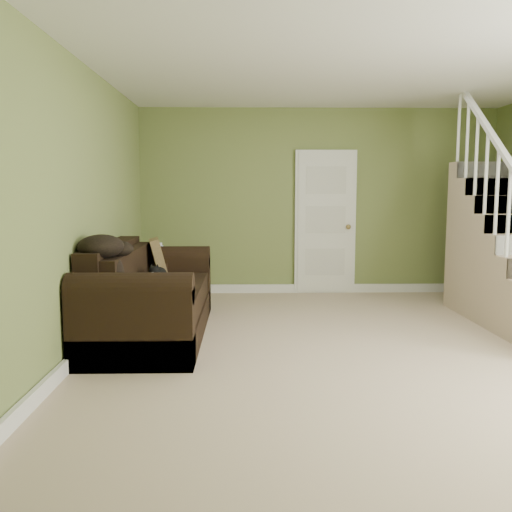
{
  "coord_description": "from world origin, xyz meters",
  "views": [
    {
      "loc": [
        -1.05,
        -4.92,
        1.45
      ],
      "look_at": [
        -0.93,
        0.34,
        0.82
      ],
      "focal_mm": 38.0,
      "sensor_mm": 36.0,
      "label": 1
    }
  ],
  "objects_px": {
    "side_table": "(156,286)",
    "cat": "(158,275)",
    "banana": "(154,290)",
    "sofa": "(148,301)"
  },
  "relations": [
    {
      "from": "side_table",
      "to": "cat",
      "type": "height_order",
      "value": "side_table"
    },
    {
      "from": "banana",
      "to": "sofa",
      "type": "bearing_deg",
      "value": 109.25
    },
    {
      "from": "sofa",
      "to": "cat",
      "type": "distance_m",
      "value": 0.29
    },
    {
      "from": "sofa",
      "to": "side_table",
      "type": "relative_size",
      "value": 2.82
    },
    {
      "from": "sofa",
      "to": "banana",
      "type": "distance_m",
      "value": 0.46
    },
    {
      "from": "side_table",
      "to": "banana",
      "type": "height_order",
      "value": "side_table"
    },
    {
      "from": "side_table",
      "to": "cat",
      "type": "distance_m",
      "value": 1.03
    },
    {
      "from": "sofa",
      "to": "side_table",
      "type": "xyz_separation_m",
      "value": [
        -0.1,
        1.12,
        -0.04
      ]
    },
    {
      "from": "sofa",
      "to": "cat",
      "type": "xyz_separation_m",
      "value": [
        0.08,
        0.15,
        0.24
      ]
    },
    {
      "from": "cat",
      "to": "banana",
      "type": "distance_m",
      "value": 0.56
    }
  ]
}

